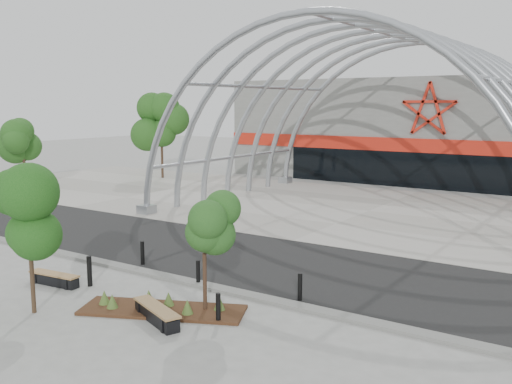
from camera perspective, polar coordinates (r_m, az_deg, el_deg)
The scene contains 18 objects.
ground at distance 19.97m, azimuth -6.48°, elevation -8.86°, with size 140.00×140.00×0.00m, color gray.
road at distance 22.63m, azimuth -0.71°, elevation -6.66°, with size 140.00×7.00×0.02m, color black.
forecourt at distance 32.97m, azimuth 11.19°, elevation -1.90°, with size 60.00×17.00×0.04m, color #A19C92.
kerb at distance 19.77m, azimuth -6.95°, elevation -8.87°, with size 60.00×0.50×0.12m, color slate.
arena_building at distance 49.53m, azimuth 19.42°, elevation 5.91°, with size 34.00×15.24×8.00m.
vault_canopy at distance 32.97m, azimuth 11.19°, elevation -1.91°, with size 20.80×15.80×20.36m.
planting_bed at distance 17.33m, azimuth -9.49°, elevation -11.29°, with size 5.00×3.33×0.51m.
street_tree_0 at distance 17.49m, azimuth -21.81°, elevation -2.25°, with size 1.76×1.76×4.00m.
street_tree_1 at distance 16.44m, azimuth -5.22°, elevation -3.66°, with size 1.47×1.47×3.48m.
bench_0 at distance 20.55m, azimuth -19.52°, elevation -8.22°, with size 2.00×0.64×0.41m.
bench_1 at distance 16.51m, azimuth -9.91°, elevation -11.96°, with size 2.19×1.24×0.45m.
bollard_0 at distance 19.99m, azimuth -16.31°, elevation -7.60°, with size 0.16×0.16×1.03m, color black.
bollard_1 at distance 22.10m, azimuth -11.29°, elevation -6.01°, with size 0.15×0.15×0.92m, color black.
bollard_2 at distance 19.39m, azimuth -5.81°, elevation -8.06°, with size 0.14×0.14×0.86m, color black.
bollard_3 at distance 16.16m, azimuth -3.80°, elevation -11.52°, with size 0.14×0.14×0.86m, color black.
bollard_4 at distance 17.88m, azimuth 4.42°, elevation -9.46°, with size 0.14×0.14×0.89m, color black.
bg_tree_0 at distance 47.30m, azimuth -9.46°, elevation 6.96°, with size 3.00×3.00×6.45m.
bg_tree_2 at distance 43.89m, azimuth -22.33°, elevation 5.28°, with size 2.55×2.55×5.38m.
Camera 1 is at (12.37, -14.47, 6.03)m, focal length 40.00 mm.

